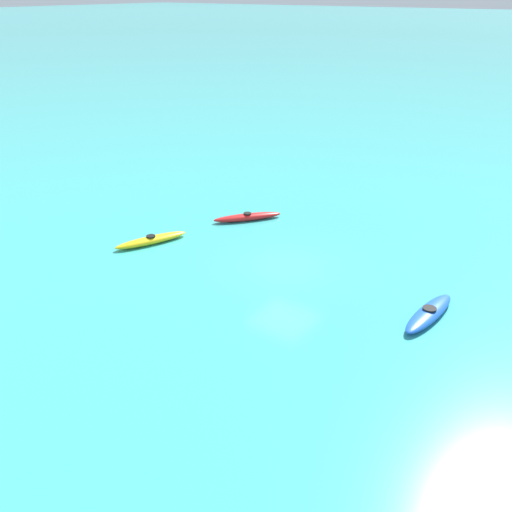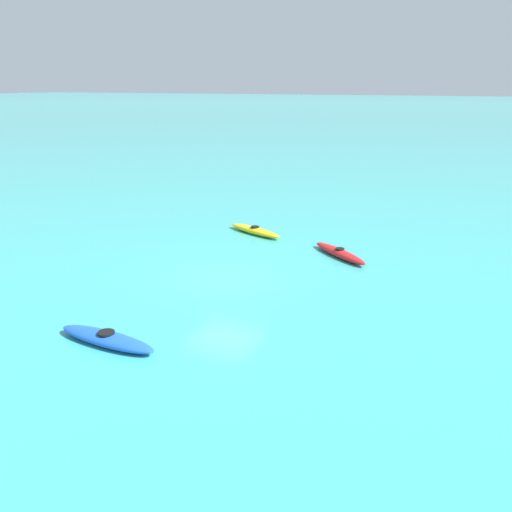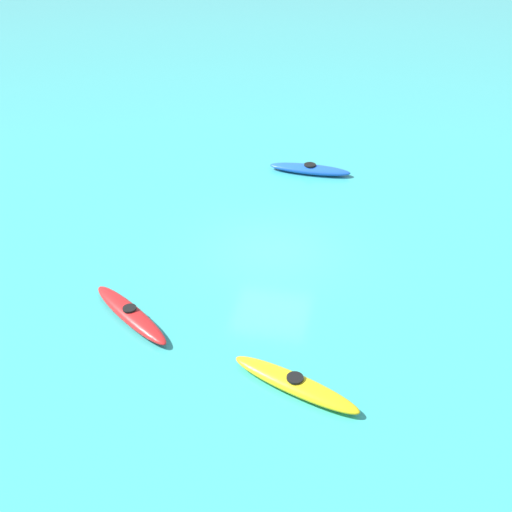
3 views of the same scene
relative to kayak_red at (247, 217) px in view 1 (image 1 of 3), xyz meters
The scene contains 4 objects.
ground_plane 5.22m from the kayak_red, 143.72° to the left, with size 600.00×600.00×0.00m, color #38ADA8.
kayak_red is the anchor object (origin of this frame).
kayak_yellow 4.97m from the kayak_red, 69.35° to the left, with size 1.80×3.25×0.37m.
kayak_blue 10.85m from the kayak_red, 161.10° to the left, with size 0.92×3.25×0.37m.
Camera 1 is at (-11.03, 17.24, 10.12)m, focal length 39.99 mm.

